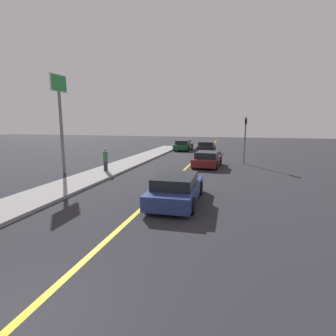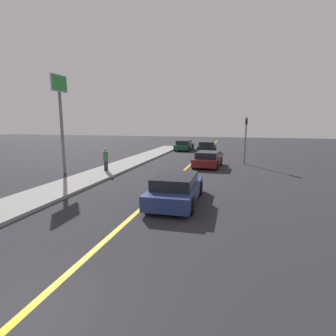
{
  "view_description": "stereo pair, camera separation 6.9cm",
  "coord_description": "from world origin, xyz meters",
  "px_view_note": "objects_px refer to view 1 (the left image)",
  "views": [
    {
      "loc": [
        3.69,
        -2.94,
        3.57
      ],
      "look_at": [
        0.05,
        11.07,
        1.0
      ],
      "focal_mm": 28.0,
      "sensor_mm": 36.0,
      "label": 1
    },
    {
      "loc": [
        3.76,
        -2.93,
        3.57
      ],
      "look_at": [
        0.05,
        11.07,
        1.0
      ],
      "focal_mm": 28.0,
      "sensor_mm": 36.0,
      "label": 2
    }
  ],
  "objects_px": {
    "pedestrian_mid_group": "(105,160)",
    "car_parked_left_lot": "(183,145)",
    "car_ahead_center": "(207,159)",
    "car_far_distant": "(206,147)",
    "car_near_right_lane": "(176,189)",
    "traffic_light": "(245,136)",
    "roadside_sign": "(60,103)"
  },
  "relations": [
    {
      "from": "car_near_right_lane",
      "to": "car_ahead_center",
      "type": "xyz_separation_m",
      "value": [
        0.31,
        9.78,
        -0.02
      ]
    },
    {
      "from": "car_ahead_center",
      "to": "traffic_light",
      "type": "xyz_separation_m",
      "value": [
        2.89,
        2.04,
        1.8
      ]
    },
    {
      "from": "car_near_right_lane",
      "to": "car_ahead_center",
      "type": "height_order",
      "value": "car_near_right_lane"
    },
    {
      "from": "car_near_right_lane",
      "to": "car_far_distant",
      "type": "xyz_separation_m",
      "value": [
        -0.83,
        19.45,
        0.01
      ]
    },
    {
      "from": "car_near_right_lane",
      "to": "car_ahead_center",
      "type": "distance_m",
      "value": 9.78
    },
    {
      "from": "roadside_sign",
      "to": "car_far_distant",
      "type": "bearing_deg",
      "value": 60.9
    },
    {
      "from": "car_near_right_lane",
      "to": "car_far_distant",
      "type": "bearing_deg",
      "value": 91.18
    },
    {
      "from": "car_ahead_center",
      "to": "car_far_distant",
      "type": "distance_m",
      "value": 9.73
    },
    {
      "from": "car_ahead_center",
      "to": "car_far_distant",
      "type": "relative_size",
      "value": 0.98
    },
    {
      "from": "car_ahead_center",
      "to": "car_parked_left_lot",
      "type": "distance_m",
      "value": 12.61
    },
    {
      "from": "traffic_light",
      "to": "roadside_sign",
      "type": "xyz_separation_m",
      "value": [
        -12.31,
        -7.24,
        2.37
      ]
    },
    {
      "from": "car_far_distant",
      "to": "traffic_light",
      "type": "height_order",
      "value": "traffic_light"
    },
    {
      "from": "car_far_distant",
      "to": "car_parked_left_lot",
      "type": "xyz_separation_m",
      "value": [
        -3.15,
        2.19,
        -0.01
      ]
    },
    {
      "from": "pedestrian_mid_group",
      "to": "traffic_light",
      "type": "xyz_separation_m",
      "value": [
        9.54,
        6.4,
        1.47
      ]
    },
    {
      "from": "car_parked_left_lot",
      "to": "pedestrian_mid_group",
      "type": "relative_size",
      "value": 2.75
    },
    {
      "from": "car_parked_left_lot",
      "to": "pedestrian_mid_group",
      "type": "bearing_deg",
      "value": -97.96
    },
    {
      "from": "car_near_right_lane",
      "to": "pedestrian_mid_group",
      "type": "xyz_separation_m",
      "value": [
        -6.34,
        5.42,
        0.32
      ]
    },
    {
      "from": "car_far_distant",
      "to": "roadside_sign",
      "type": "relative_size",
      "value": 0.6
    },
    {
      "from": "car_near_right_lane",
      "to": "traffic_light",
      "type": "relative_size",
      "value": 1.17
    },
    {
      "from": "traffic_light",
      "to": "roadside_sign",
      "type": "bearing_deg",
      "value": -149.54
    },
    {
      "from": "car_near_right_lane",
      "to": "roadside_sign",
      "type": "xyz_separation_m",
      "value": [
        -9.11,
        4.58,
        4.16
      ]
    },
    {
      "from": "car_far_distant",
      "to": "pedestrian_mid_group",
      "type": "bearing_deg",
      "value": -113.14
    },
    {
      "from": "car_parked_left_lot",
      "to": "roadside_sign",
      "type": "xyz_separation_m",
      "value": [
        -5.12,
        -17.06,
        4.15
      ]
    },
    {
      "from": "car_far_distant",
      "to": "roadside_sign",
      "type": "xyz_separation_m",
      "value": [
        -8.27,
        -14.87,
        4.14
      ]
    },
    {
      "from": "pedestrian_mid_group",
      "to": "car_parked_left_lot",
      "type": "bearing_deg",
      "value": 81.75
    },
    {
      "from": "car_far_distant",
      "to": "car_parked_left_lot",
      "type": "bearing_deg",
      "value": 143.5
    },
    {
      "from": "roadside_sign",
      "to": "car_near_right_lane",
      "type": "bearing_deg",
      "value": -26.7
    },
    {
      "from": "car_ahead_center",
      "to": "traffic_light",
      "type": "bearing_deg",
      "value": 38.3
    },
    {
      "from": "car_near_right_lane",
      "to": "pedestrian_mid_group",
      "type": "distance_m",
      "value": 8.35
    },
    {
      "from": "traffic_light",
      "to": "roadside_sign",
      "type": "height_order",
      "value": "roadside_sign"
    },
    {
      "from": "pedestrian_mid_group",
      "to": "roadside_sign",
      "type": "distance_m",
      "value": 4.81
    },
    {
      "from": "car_near_right_lane",
      "to": "traffic_light",
      "type": "distance_m",
      "value": 12.37
    }
  ]
}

